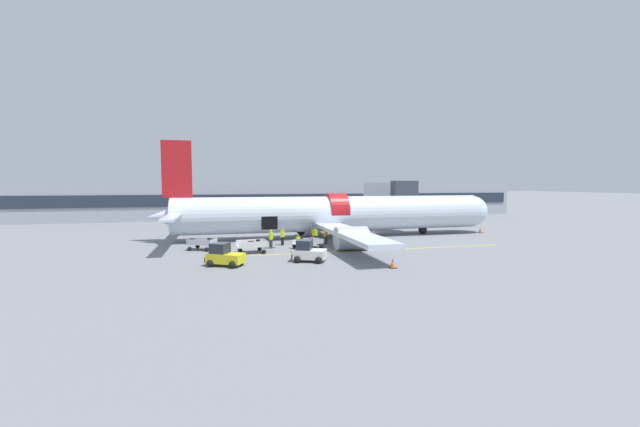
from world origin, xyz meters
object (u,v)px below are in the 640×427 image
baggage_cart_empty (203,244)px  ground_crew_loader_a (282,236)px  baggage_cart_queued (253,246)px  ground_crew_helper (326,236)px  baggage_tug_mid (224,256)px  airplane (332,214)px  baggage_tug_lead (308,252)px  ground_crew_supervisor (315,235)px  ground_crew_loader_b (271,238)px  baggage_cart_loading (309,244)px  ground_crew_driver (298,243)px

baggage_cart_empty → ground_crew_loader_a: (7.70, 0.98, 0.38)m
baggage_cart_queued → ground_crew_helper: 8.32m
baggage_tug_mid → ground_crew_loader_a: size_ratio=1.75×
airplane → ground_crew_helper: (-2.11, -5.00, -1.78)m
baggage_tug_lead → baggage_tug_mid: bearing=-179.3°
airplane → ground_crew_supervisor: (-3.08, -4.31, -1.76)m
ground_crew_supervisor → ground_crew_helper: size_ratio=1.02×
ground_crew_loader_b → ground_crew_helper: 5.89m
baggage_cart_loading → baggage_cart_queued: bearing=-165.9°
ground_crew_loader_b → baggage_tug_mid: bearing=-121.9°
baggage_tug_mid → ground_crew_driver: size_ratio=1.84×
baggage_cart_empty → ground_crew_helper: ground_crew_helper is taller
baggage_tug_lead → baggage_cart_empty: size_ratio=0.90×
baggage_cart_loading → ground_crew_helper: (2.21, 1.89, 0.46)m
baggage_cart_queued → ground_crew_loader_a: ground_crew_loader_a is taller
airplane → ground_crew_helper: airplane is taller
baggage_tug_mid → baggage_cart_empty: 8.04m
airplane → ground_crew_driver: size_ratio=24.02×
baggage_tug_mid → ground_crew_supervisor: baggage_tug_mid is taller
baggage_cart_loading → ground_crew_loader_b: ground_crew_loader_b is taller
baggage_tug_lead → ground_crew_loader_a: (-0.73, 8.72, 0.20)m
ground_crew_driver → ground_crew_supervisor: bearing=60.6°
baggage_cart_queued → ground_crew_loader_b: ground_crew_loader_b is taller
baggage_tug_lead → ground_crew_loader_b: size_ratio=1.65×
ground_crew_driver → baggage_cart_loading: bearing=56.9°
airplane → ground_crew_driver: airplane is taller
baggage_tug_lead → baggage_cart_empty: bearing=137.4°
ground_crew_supervisor → ground_crew_helper: ground_crew_supervisor is taller
baggage_tug_mid → baggage_cart_queued: baggage_tug_mid is taller
airplane → baggage_cart_empty: (-14.21, -5.51, -2.12)m
ground_crew_loader_b → ground_crew_driver: ground_crew_loader_b is taller
baggage_tug_mid → ground_crew_loader_b: bearing=58.1°
airplane → baggage_cart_empty: size_ratio=12.11×
airplane → ground_crew_driver: 11.05m
baggage_tug_mid → ground_crew_driver: bearing=32.3°
baggage_cart_loading → baggage_cart_empty: baggage_cart_empty is taller
baggage_cart_loading → ground_crew_loader_a: (-2.19, 2.36, 0.49)m
baggage_cart_queued → baggage_cart_empty: bearing=148.3°
baggage_cart_empty → ground_crew_loader_b: size_ratio=1.83×
baggage_cart_empty → baggage_tug_mid: bearing=-76.6°
baggage_tug_mid → ground_crew_driver: 7.70m
baggage_cart_queued → ground_crew_driver: (3.93, -0.96, 0.30)m
baggage_cart_queued → baggage_tug_lead: bearing=-51.4°
baggage_tug_lead → ground_crew_supervisor: ground_crew_supervisor is taller
baggage_tug_lead → baggage_cart_loading: bearing=77.1°
ground_crew_loader_a → ground_crew_driver: (0.67, -4.68, -0.04)m
ground_crew_supervisor → ground_crew_loader_b: bearing=-158.9°
baggage_cart_queued → ground_crew_loader_a: size_ratio=2.02×
baggage_cart_queued → baggage_cart_empty: (-4.45, 2.75, -0.03)m
baggage_tug_lead → ground_crew_driver: (-0.06, 4.03, 0.16)m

